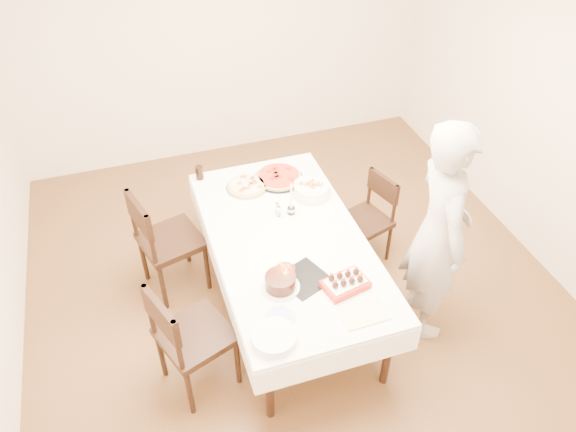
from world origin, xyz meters
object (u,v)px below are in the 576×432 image
object	(u,v)px
chair_right_savory	(365,221)
chair_left_dessert	(195,335)
chair_left_savory	(171,240)
layer_cake	(280,282)
pizza_pepperoni	(279,177)
pasta_bowl	(312,189)
dining_table	(288,273)
taper_candle	(291,198)
birthday_cake	(285,269)
strawberry_box	(345,283)
cola_glass	(199,173)
person	(439,233)
pizza_white	(247,186)

from	to	relation	value
chair_right_savory	chair_left_dessert	size ratio (longest dim) A/B	0.84
chair_left_savory	layer_cake	distance (m)	1.22
pizza_pepperoni	pasta_bowl	world-z (taller)	pasta_bowl
dining_table	taper_candle	distance (m)	0.61
birthday_cake	strawberry_box	xyz separation A→B (m)	(0.37, -0.22, -0.05)
taper_candle	cola_glass	xyz separation A→B (m)	(-0.61, 0.70, -0.09)
dining_table	pizza_pepperoni	bearing A→B (deg)	77.75
chair_right_savory	person	bearing A→B (deg)	-95.13
cola_glass	birthday_cake	world-z (taller)	birthday_cake
strawberry_box	pizza_white	bearing A→B (deg)	104.96
chair_right_savory	pizza_pepperoni	world-z (taller)	chair_right_savory
pizza_white	layer_cake	world-z (taller)	layer_cake
person	pizza_white	xyz separation A→B (m)	(-1.13, 1.20, -0.16)
pizza_white	birthday_cake	distance (m)	1.11
pasta_bowl	layer_cake	distance (m)	1.09
chair_left_dessert	cola_glass	size ratio (longest dim) A/B	7.97
layer_cake	strawberry_box	bearing A→B (deg)	-17.55
chair_right_savory	pasta_bowl	world-z (taller)	pasta_bowl
pizza_pepperoni	taper_candle	world-z (taller)	taper_candle
chair_left_dessert	pizza_white	xyz separation A→B (m)	(0.71, 1.21, 0.27)
chair_right_savory	pasta_bowl	distance (m)	0.62
cola_glass	layer_cake	distance (m)	1.48
chair_left_savory	pizza_white	xyz separation A→B (m)	(0.71, 0.19, 0.26)
pizza_pepperoni	layer_cake	xyz separation A→B (m)	(-0.37, -1.23, 0.03)
person	taper_candle	xyz separation A→B (m)	(-0.88, 0.76, -0.03)
cola_glass	strawberry_box	size ratio (longest dim) A/B	0.41
dining_table	cola_glass	xyz separation A→B (m)	(-0.49, 0.99, 0.44)
chair_left_dessert	pizza_pepperoni	world-z (taller)	chair_left_dessert
chair_right_savory	taper_candle	size ratio (longest dim) A/B	2.73
chair_right_savory	strawberry_box	distance (m)	1.19
pasta_bowl	strawberry_box	world-z (taller)	pasta_bowl
layer_cake	chair_left_savory	bearing A→B (deg)	122.44
chair_left_dessert	pasta_bowl	bearing A→B (deg)	-162.06
layer_cake	person	bearing A→B (deg)	-0.39
chair_left_dessert	layer_cake	bearing A→B (deg)	161.77
person	pizza_pepperoni	bearing A→B (deg)	44.20
chair_left_dessert	taper_candle	size ratio (longest dim) A/B	3.24
strawberry_box	dining_table	bearing A→B (deg)	110.31
taper_candle	layer_cake	bearing A→B (deg)	-113.75
dining_table	person	size ratio (longest dim) A/B	1.15
chair_left_dessert	layer_cake	distance (m)	0.70
pizza_white	strawberry_box	size ratio (longest dim) A/B	1.17
taper_candle	strawberry_box	world-z (taller)	taper_candle
dining_table	chair_right_savory	bearing A→B (deg)	22.91
pasta_bowl	strawberry_box	distance (m)	1.07
pasta_bowl	layer_cake	xyz separation A→B (m)	(-0.57, -0.93, -0.00)
taper_candle	birthday_cake	world-z (taller)	taper_candle
taper_candle	strawberry_box	xyz separation A→B (m)	(0.10, -0.88, -0.12)
chair_right_savory	cola_glass	size ratio (longest dim) A/B	6.72
chair_left_savory	pasta_bowl	size ratio (longest dim) A/B	3.37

